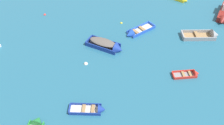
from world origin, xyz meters
TOP-DOWN VIEW (x-y plane):
  - rowboat_deep_blue_near_right at (-2.34, 16.53)m, footprint 3.47×1.57m
  - rowboat_red_back_row_left at (8.06, 19.81)m, footprint 2.86×1.05m
  - rowboat_blue_near_camera at (3.45, 27.63)m, footprint 4.39×3.23m
  - rowboat_grey_cluster_outer at (12.42, 25.90)m, footprint 4.72×2.07m
  - rowboat_yellow_far_left at (12.19, 35.07)m, footprint 2.92×2.87m
  - rowboat_deep_blue_back_row_right at (-0.08, 25.24)m, footprint 4.62×3.78m
  - mooring_buoy_midfield at (-8.18, 33.54)m, footprint 0.35×0.35m
  - mooring_buoy_near_foreground at (2.19, 30.21)m, footprint 0.33×0.33m
  - mooring_buoy_outer_edge at (-2.88, 22.87)m, footprint 0.44×0.44m

SIDE VIEW (x-z plane):
  - mooring_buoy_midfield at x=-8.18m, z-range -0.18..0.18m
  - mooring_buoy_near_foreground at x=2.19m, z-range -0.16..0.16m
  - mooring_buoy_outer_edge at x=-2.88m, z-range -0.22..0.22m
  - rowboat_red_back_row_left at x=8.06m, z-range -0.30..0.60m
  - rowboat_deep_blue_near_right at x=-2.34m, z-range -0.34..0.68m
  - rowboat_yellow_far_left at x=12.19m, z-range -0.32..0.66m
  - rowboat_blue_near_camera at x=3.45m, z-range -0.43..0.80m
  - rowboat_grey_cluster_outer at x=12.42m, z-range -0.50..0.99m
  - rowboat_deep_blue_back_row_right at x=-0.08m, z-range -0.36..1.16m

